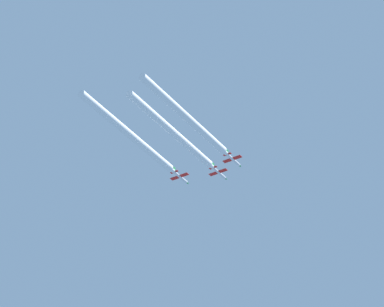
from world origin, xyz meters
The scene contains 6 objects.
jet_lead centered at (0.40, 7.92, 246.51)m, with size 7.33×10.68×2.57m.
jet_left_wingman centered at (-11.26, -0.21, 244.25)m, with size 7.33×10.68×2.57m.
jet_right_wingman centered at (10.99, 0.33, 244.26)m, with size 7.33×10.68×2.57m.
smoke_trail_lead centered at (0.40, -23.43, 246.49)m, with size 2.78×52.88×2.78m.
smoke_trail_left_wingman centered at (-11.26, -33.09, 244.23)m, with size 2.78×55.94×2.78m.
smoke_trail_right_wingman centered at (10.99, -31.13, 244.23)m, with size 2.78×53.10×2.78m.
Camera 1 is at (194.00, -314.17, 1.46)m, focal length 114.10 mm.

